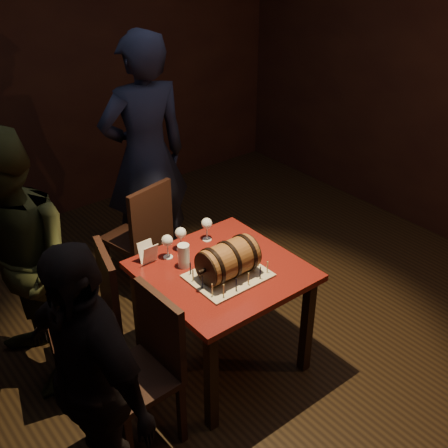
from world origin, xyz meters
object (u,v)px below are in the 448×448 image
object	(u,v)px
chair_left_rear	(95,313)
person_back	(145,157)
pub_table	(222,283)
wine_glass_right	(207,224)
chair_back	(143,233)
wine_glass_mid	(181,234)
person_left_rear	(15,269)
person_left_front	(87,382)
wine_glass_left	(167,241)
barrel_cake	(228,260)
pint_of_ale	(184,256)
chair_left_front	(147,363)

from	to	relation	value
chair_left_rear	person_back	xyz separation A→B (m)	(0.97, 0.93, 0.44)
pub_table	chair_left_rear	bearing A→B (deg)	151.64
wine_glass_right	chair_back	world-z (taller)	chair_back
wine_glass_mid	wine_glass_right	world-z (taller)	same
wine_glass_right	person_left_rear	world-z (taller)	person_left_rear
chair_back	person_left_front	xyz separation A→B (m)	(-1.09, -1.33, 0.23)
person_left_front	wine_glass_left	bearing A→B (deg)	117.64
barrel_cake	pint_of_ale	world-z (taller)	barrel_cake
chair_back	person_left_front	distance (m)	1.74
chair_left_front	person_left_rear	world-z (taller)	person_left_rear
barrel_cake	person_back	world-z (taller)	person_back
pint_of_ale	person_left_rear	distance (m)	0.97
barrel_cake	person_back	distance (m)	1.43
chair_left_front	chair_left_rear	bearing A→B (deg)	92.45
wine_glass_mid	pint_of_ale	xyz separation A→B (m)	(-0.09, -0.16, -0.04)
wine_glass_left	person_left_front	distance (m)	1.09
pint_of_ale	chair_left_front	distance (m)	0.68
barrel_cake	pub_table	bearing A→B (deg)	74.67
chair_back	chair_left_front	world-z (taller)	same
pub_table	person_back	bearing A→B (deg)	77.71
chair_left_front	person_left_front	bearing A→B (deg)	-159.08
chair_left_front	person_back	bearing A→B (deg)	57.54
wine_glass_right	chair_left_rear	bearing A→B (deg)	176.28
wine_glass_right	person_left_front	distance (m)	1.36
wine_glass_right	person_left_rear	bearing A→B (deg)	164.21
person_left_rear	pint_of_ale	bearing A→B (deg)	61.38
chair_back	chair_left_rear	size ratio (longest dim) A/B	1.00
person_back	wine_glass_left	bearing A→B (deg)	72.50
barrel_cake	chair_left_front	xyz separation A→B (m)	(-0.64, -0.10, -0.35)
pub_table	person_left_front	size ratio (longest dim) A/B	0.60
chair_back	chair_left_front	xyz separation A→B (m)	(-0.70, -1.18, 0.00)
wine_glass_mid	person_left_front	xyz separation A→B (m)	(-0.99, -0.66, -0.11)
chair_left_rear	person_left_rear	size ratio (longest dim) A/B	0.56
chair_back	person_left_rear	xyz separation A→B (m)	(-1.05, -0.35, 0.31)
barrel_cake	wine_glass_right	bearing A→B (deg)	69.47
wine_glass_mid	barrel_cake	bearing A→B (deg)	-83.53
wine_glass_right	chair_left_rear	xyz separation A→B (m)	(-0.81, 0.05, -0.35)
person_back	chair_left_rear	bearing A→B (deg)	51.56
wine_glass_left	person_left_rear	xyz separation A→B (m)	(-0.82, 0.34, -0.03)
pint_of_ale	chair_left_front	world-z (taller)	chair_left_front
chair_back	person_left_front	world-z (taller)	person_left_front
wine_glass_left	person_left_front	xyz separation A→B (m)	(-0.87, -0.64, -0.11)
pub_table	chair_left_rear	size ratio (longest dim) A/B	0.97
pub_table	chair_left_rear	xyz separation A→B (m)	(-0.69, 0.37, -0.12)
wine_glass_mid	wine_glass_right	bearing A→B (deg)	-2.17
chair_left_rear	person_left_front	size ratio (longest dim) A/B	0.62
chair_left_rear	wine_glass_mid	bearing A→B (deg)	-4.22
wine_glass_left	wine_glass_right	size ratio (longest dim) A/B	1.00
pub_table	wine_glass_mid	xyz separation A→B (m)	(-0.07, 0.32, 0.23)
pint_of_ale	chair_back	size ratio (longest dim) A/B	0.16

